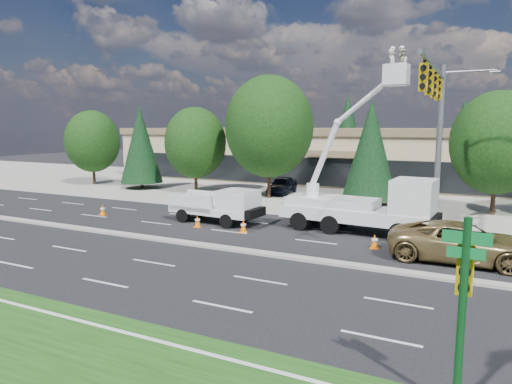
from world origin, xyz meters
The scene contains 25 objects.
ground centered at (0.00, 0.00, 0.00)m, with size 140.00×140.00×0.00m, color black.
concrete_apron centered at (0.00, 20.00, 0.01)m, with size 140.00×22.00×0.01m, color #99968B.
road_median centered at (0.00, 0.00, 0.06)m, with size 120.00×0.55×0.12m, color #99968B.
strip_mall centered at (0.00, 29.97, 2.83)m, with size 50.40×15.40×5.50m.
tree_front_a centered at (-22.00, 15.00, 4.25)m, with size 5.23×5.23×7.26m.
tree_front_b centered at (-16.00, 15.00, 4.06)m, with size 3.84×3.84×7.57m.
tree_front_c centered at (-10.00, 15.00, 4.31)m, with size 5.30×5.30×7.36m.
tree_front_d centered at (-3.00, 15.00, 5.68)m, with size 6.99×6.99×9.70m.
tree_front_e centered at (5.00, 15.00, 4.10)m, with size 3.88×3.88×7.65m.
tree_front_f centered at (13.00, 15.00, 4.67)m, with size 5.76×5.76×7.99m.
tree_back_a centered at (-18.00, 42.00, 4.90)m, with size 4.64×4.64×9.14m.
tree_back_b centered at (-4.00, 42.00, 5.24)m, with size 4.96×4.96×9.78m.
tree_back_c centered at (10.00, 42.00, 4.79)m, with size 4.53×4.53×8.94m.
signal_mast centered at (10.03, 7.04, 6.06)m, with size 2.76×10.16×9.00m.
street_sign_pole centered at (12.00, -8.40, 2.44)m, with size 0.90×0.44×4.00m.
utility_pickup centered at (-1.60, 4.91, 0.86)m, with size 5.56×2.46×2.08m.
bucket_truck centered at (6.88, 6.15, 2.02)m, with size 8.21×3.09×9.65m.
traffic_cone_a centered at (-9.70, 3.69, 0.34)m, with size 0.40×0.40×0.70m.
traffic_cone_b centered at (-2.17, 3.42, 0.34)m, with size 0.40×0.40×0.70m.
traffic_cone_c centered at (0.80, 3.41, 0.34)m, with size 0.40×0.40×0.70m.
traffic_cone_d centered at (7.88, 3.28, 0.34)m, with size 0.40×0.40×0.70m.
traffic_cone_e centered at (11.46, 3.79, 0.34)m, with size 0.40×0.40×0.70m.
minivan centered at (11.65, 2.80, 0.83)m, with size 2.77×6.00×1.67m, color olive.
parked_car_west centered at (-2.94, 17.56, 0.74)m, with size 1.74×4.33×1.48m, color black.
parked_car_east centered at (8.27, 16.56, 0.69)m, with size 1.46×4.18×1.38m, color black.
Camera 1 is at (12.15, -17.98, 5.73)m, focal length 32.00 mm.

